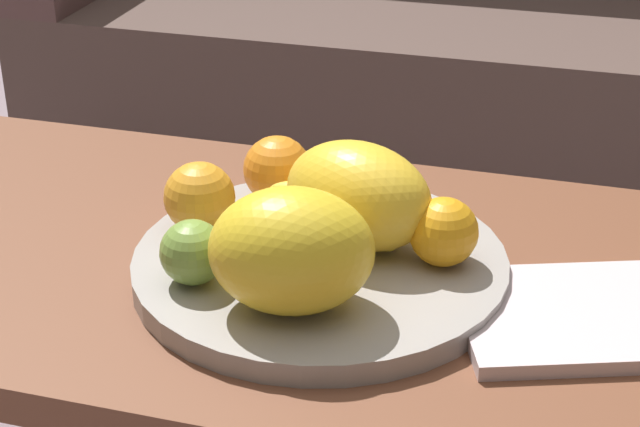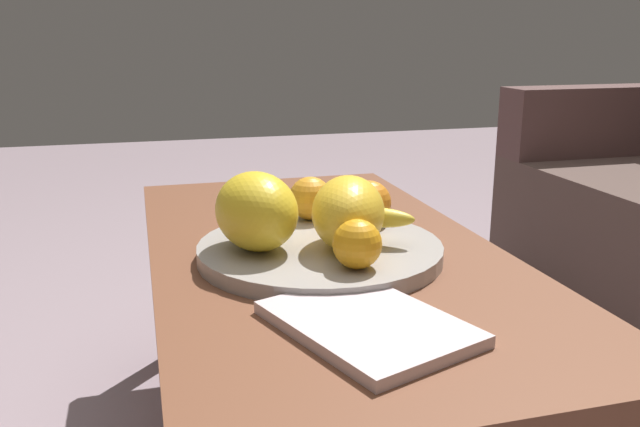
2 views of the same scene
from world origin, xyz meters
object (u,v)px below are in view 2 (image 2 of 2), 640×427
orange_front (312,198)px  banana_bunch (360,225)px  melon_smaller_beside (348,212)px  magazine (368,324)px  fruit_bowl (320,250)px  apple_front (256,210)px  orange_left (355,244)px  melon_large_front (256,211)px  orange_right (369,203)px  coffee_table (324,274)px

orange_front → banana_bunch: orange_front is taller
melon_smaller_beside → magazine: melon_smaller_beside is taller
fruit_bowl → banana_bunch: bearing=81.4°
fruit_bowl → orange_front: orange_front is taller
melon_smaller_beside → apple_front: size_ratio=2.50×
fruit_bowl → melon_smaller_beside: (0.03, 0.04, 0.07)m
orange_left → apple_front: bearing=-156.2°
melon_large_front → banana_bunch: bearing=87.1°
melon_large_front → orange_right: 0.23m
melon_large_front → apple_front: 0.11m
coffee_table → fruit_bowl: fruit_bowl is taller
fruit_bowl → orange_right: bearing=126.5°
orange_left → magazine: orange_left is taller
fruit_bowl → coffee_table: bearing=158.1°
fruit_bowl → melon_large_front: bearing=-89.2°
melon_large_front → magazine: (0.28, 0.09, -0.08)m
orange_front → melon_large_front: bearing=-41.4°
fruit_bowl → melon_smaller_beside: bearing=49.9°
orange_right → banana_bunch: 0.11m
melon_smaller_beside → orange_left: 0.10m
magazine → apple_front: bearing=170.6°
melon_smaller_beside → banana_bunch: melon_smaller_beside is taller
orange_left → apple_front: (-0.23, -0.10, -0.00)m
melon_smaller_beside → orange_front: 0.18m
melon_smaller_beside → orange_left: (0.09, -0.02, -0.02)m
melon_large_front → orange_right: (-0.08, 0.22, -0.02)m
melon_large_front → magazine: melon_large_front is taller
fruit_bowl → orange_left: size_ratio=5.48×
orange_right → melon_large_front: bearing=-68.5°
coffee_table → melon_large_front: bearing=-66.7°
coffee_table → melon_smaller_beside: (0.08, 0.02, 0.13)m
fruit_bowl → melon_large_front: melon_large_front is taller
orange_left → coffee_table: bearing=179.1°
apple_front → banana_bunch: size_ratio=0.41×
coffee_table → magazine: (0.33, -0.04, 0.06)m
melon_large_front → orange_front: melon_large_front is taller
coffee_table → magazine: magazine is taller
banana_bunch → coffee_table: bearing=-144.8°
fruit_bowl → magazine: (0.28, -0.01, -0.00)m
orange_front → orange_right: bearing=56.3°
orange_front → magazine: 0.42m
orange_left → fruit_bowl: bearing=-171.8°
coffee_table → melon_smaller_beside: size_ratio=6.65×
coffee_table → orange_left: (0.18, -0.00, 0.11)m
melon_smaller_beside → magazine: size_ratio=0.67×
melon_smaller_beside → orange_right: melon_smaller_beside is taller
coffee_table → melon_smaller_beside: bearing=11.1°
apple_front → magazine: apple_front is taller
fruit_bowl → orange_right: (-0.08, 0.11, 0.05)m
melon_large_front → orange_front: 0.19m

